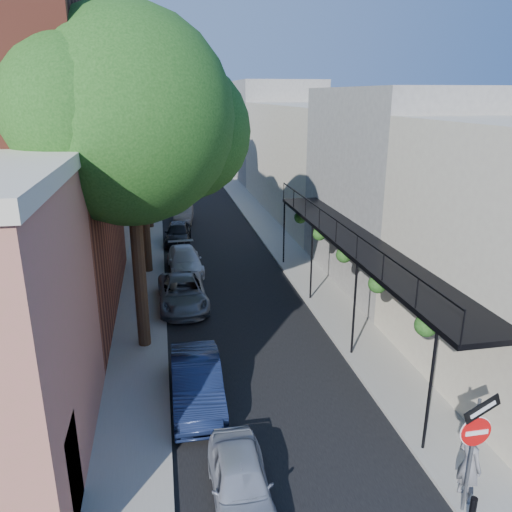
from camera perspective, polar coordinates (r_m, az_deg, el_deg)
name	(u,v)px	position (r m, az deg, el deg)	size (l,w,h in m)	color
road_surface	(203,216)	(37.74, -6.10, 4.59)	(6.00, 64.00, 0.01)	black
sidewalk_left	(148,217)	(37.63, -12.20, 4.34)	(2.00, 64.00, 0.12)	gray
sidewalk_right	(255,213)	(38.24, -0.10, 4.96)	(2.00, 64.00, 0.12)	gray
buildings_left	(62,154)	(36.15, -21.32, 10.85)	(10.10, 59.10, 12.00)	#B7685E
buildings_right	(322,154)	(38.23, 7.56, 11.44)	(9.80, 55.00, 10.00)	beige
sign_post	(475,436)	(11.75, 23.78, -18.33)	(0.89, 0.17, 2.99)	#595B60
oak_near	(142,121)	(16.90, -12.87, 14.78)	(7.48, 6.80, 11.42)	#382116
oak_mid	(147,131)	(24.90, -12.35, 13.82)	(6.60, 6.00, 10.20)	#382116
oak_far	(149,101)	(33.88, -12.09, 16.89)	(7.70, 7.00, 11.90)	#382116
parked_car_a	(240,481)	(12.09, -1.79, -24.35)	(1.32, 3.29, 1.12)	#969BA6
parked_car_b	(197,382)	(15.15, -6.77, -14.14)	(1.43, 4.10, 1.35)	#121B38
parked_car_c	(183,293)	(21.62, -8.37, -4.18)	(2.02, 4.37, 1.22)	slate
parked_car_d	(185,260)	(25.85, -8.14, -0.48)	(1.63, 4.01, 1.16)	silver
parked_car_e	(178,233)	(30.84, -8.90, 2.64)	(1.51, 3.75, 1.28)	black
parked_car_f	(184,214)	(35.88, -8.25, 4.74)	(1.22, 3.51, 1.16)	slate
pedestrian	(469,465)	(12.71, 23.19, -21.08)	(0.63, 0.42, 1.74)	slate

